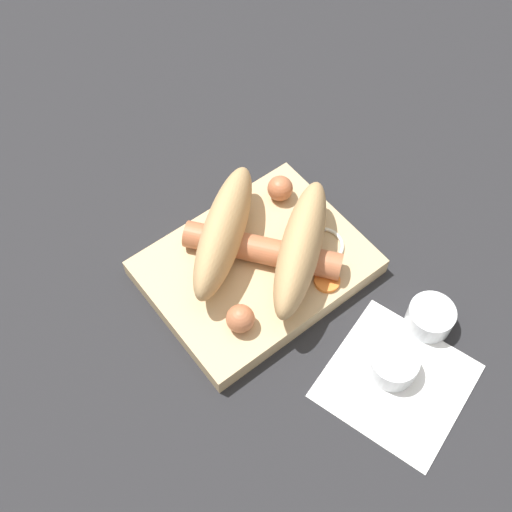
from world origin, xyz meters
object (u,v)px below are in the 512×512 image
Objects in this scene: bread_roll at (262,239)px; sausage at (262,249)px; condiment_cup_far at (430,318)px; food_tray at (256,267)px; condiment_cup_near at (393,365)px.

sausage is at bearing -8.85° from bread_roll.
condiment_cup_far is (-0.08, 0.14, -0.02)m from sausage.
food_tray is 4.70× the size of condiment_cup_far.
condiment_cup_far is (-0.08, 0.14, -0.04)m from bread_roll.
sausage is (0.00, -0.00, -0.02)m from bread_roll.
bread_roll is 0.17m from condiment_cup_far.
condiment_cup_near is at bearing 11.81° from condiment_cup_far.
food_tray is 0.04m from bread_roll.
sausage is (-0.01, -0.00, 0.02)m from food_tray.
bread_roll is 0.02m from sausage.
condiment_cup_far is at bearing 120.47° from sausage.
condiment_cup_far is at bearing 122.88° from food_tray.
bread_roll is at bearing -81.07° from condiment_cup_near.
bread_roll reaches higher than condiment_cup_near.
condiment_cup_near is 1.00× the size of condiment_cup_far.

